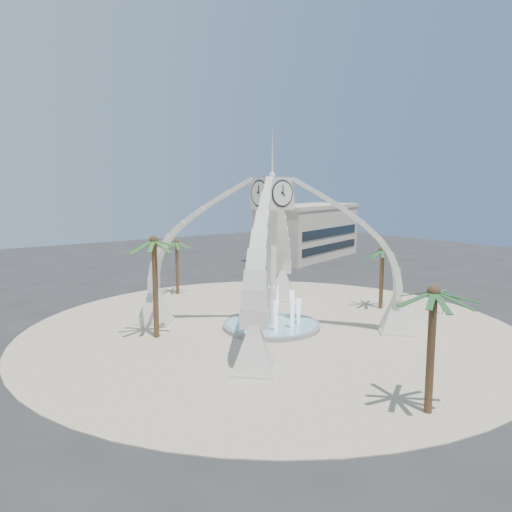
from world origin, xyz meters
TOP-DOWN VIEW (x-y plane):
  - ground at (0.00, 0.00)m, footprint 140.00×140.00m
  - plaza at (0.00, 0.00)m, footprint 40.00×40.00m
  - clock_tower at (-0.00, -0.00)m, footprint 17.94×17.94m
  - fountain at (0.00, 0.00)m, footprint 8.00×8.00m
  - building_ne at (30.00, 28.00)m, footprint 21.87×14.17m
  - palm_east at (12.39, -1.15)m, footprint 4.91×4.91m
  - palm_west at (-8.71, 3.30)m, footprint 4.45×4.45m
  - palm_north at (-0.00, 16.22)m, footprint 4.13×4.13m
  - palm_south at (-3.21, -16.92)m, footprint 4.32×4.32m
  - street_sign at (15.06, -6.02)m, footprint 0.89×0.08m

SIDE VIEW (x-z plane):
  - ground at x=0.00m, z-range 0.00..0.00m
  - plaza at x=0.00m, z-range 0.00..0.06m
  - fountain at x=0.00m, z-range -1.52..2.10m
  - street_sign at x=15.06m, z-range 0.52..2.93m
  - building_ne at x=30.00m, z-range 0.01..8.61m
  - palm_east at x=12.39m, z-range 2.38..8.80m
  - palm_north at x=0.00m, z-range 2.42..8.78m
  - palm_south at x=-3.21m, z-range 2.71..9.94m
  - clock_tower at x=0.00m, z-range -1.66..14.64m
  - palm_west at x=-8.71m, z-range 3.25..11.66m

